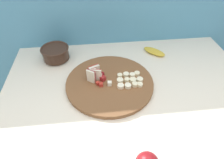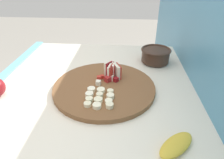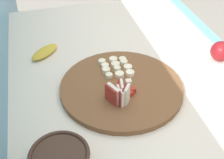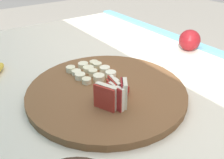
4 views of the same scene
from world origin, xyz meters
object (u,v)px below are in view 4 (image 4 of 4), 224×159
object	(u,v)px
apple_wedge_fan	(113,94)
banana_slice_rows	(91,71)
apple_dice_pile	(112,91)
whole_apple	(190,40)
cutting_board	(107,91)

from	to	relation	value
apple_wedge_fan	banana_slice_rows	size ratio (longest dim) A/B	0.60
apple_dice_pile	whole_apple	world-z (taller)	whole_apple
cutting_board	apple_wedge_fan	bearing A→B (deg)	157.51
whole_apple	apple_dice_pile	bearing A→B (deg)	104.58
apple_wedge_fan	whole_apple	bearing A→B (deg)	-71.61
apple_wedge_fan	apple_dice_pile	world-z (taller)	apple_wedge_fan
cutting_board	apple_wedge_fan	world-z (taller)	apple_wedge_fan
cutting_board	banana_slice_rows	size ratio (longest dim) A/B	3.26
cutting_board	whole_apple	world-z (taller)	whole_apple
apple_dice_pile	banana_slice_rows	xyz separation A→B (m)	(0.12, -0.02, -0.00)
whole_apple	cutting_board	bearing A→B (deg)	100.39
banana_slice_rows	cutting_board	bearing A→B (deg)	174.19
cutting_board	banana_slice_rows	world-z (taller)	banana_slice_rows
cutting_board	apple_wedge_fan	xyz separation A→B (m)	(-0.07, 0.03, 0.04)
apple_wedge_fan	banana_slice_rows	world-z (taller)	apple_wedge_fan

